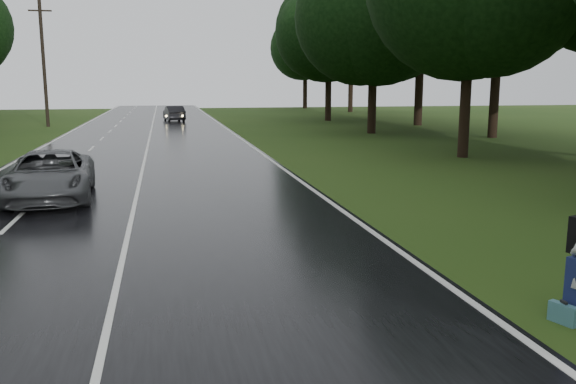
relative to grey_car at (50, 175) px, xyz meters
The scene contains 10 objects.
ground 11.48m from the grey_car, 76.99° to the right, with size 160.00×160.00×0.00m, color #294313.
road 9.24m from the grey_car, 73.73° to the left, with size 12.00×140.00×0.04m, color black.
lane_center 9.24m from the grey_car, 73.73° to the left, with size 0.12×140.00×0.01m, color silver.
grey_car is the anchor object (origin of this frame).
far_car 38.35m from the grey_car, 83.23° to the left, with size 1.53×4.38×1.44m, color black.
suitcase 15.08m from the grey_car, 51.68° to the right, with size 0.13×0.44×0.31m, color teal.
utility_pole_far 34.09m from the grey_car, 100.00° to the left, with size 1.80×0.28×10.39m, color black, non-canonical shape.
tree_right_d 19.38m from the grey_car, 22.54° to the left, with size 9.27×9.27×14.48m, color black, non-canonical shape.
tree_right_e 28.44m from the grey_car, 49.97° to the left, with size 8.77×8.77×13.71m, color black, non-canonical shape.
tree_right_f 41.19m from the grey_car, 62.34° to the left, with size 9.28×9.28×14.51m, color black, non-canonical shape.
Camera 1 is at (0.92, -8.17, 3.61)m, focal length 37.12 mm.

